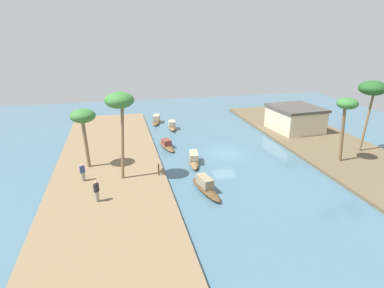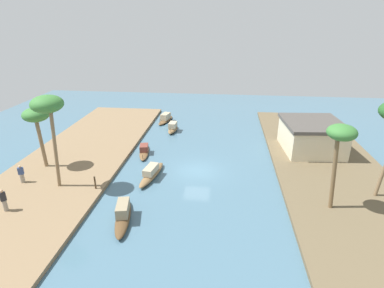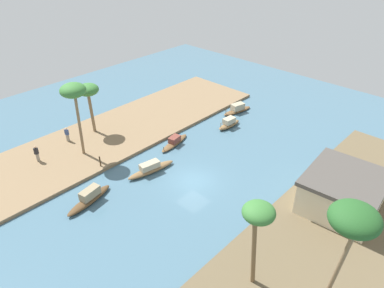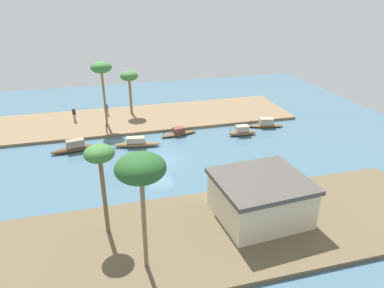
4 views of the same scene
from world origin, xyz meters
name	(u,v)px [view 2 (image 2 of 4)]	position (x,y,z in m)	size (l,w,h in m)	color
river_water	(197,171)	(0.00, 0.00, 0.00)	(64.15, 64.15, 0.00)	#476B7F
riverbank_left	(71,163)	(0.00, -12.50, 0.16)	(39.15, 10.22, 0.33)	#846B4C
riverbank_right	(334,176)	(0.00, 12.50, 0.16)	(39.15, 10.22, 0.33)	brown
sampan_with_tall_canopy	(166,119)	(-14.51, -5.75, 0.43)	(4.45, 1.94, 1.17)	brown
sampan_downstream_large	(144,151)	(-3.42, -5.98, 0.33)	(4.53, 1.71, 0.97)	brown
sampan_upstream_small	(151,173)	(1.77, -3.99, 0.42)	(5.15, 1.79, 1.13)	brown
sampan_near_left_bank	(173,128)	(-10.65, -4.08, 0.47)	(3.42, 1.17, 1.20)	brown
sampan_foreground	(123,215)	(8.29, -4.54, 0.47)	(4.92, 1.90, 1.30)	brown
person_on_near_bank	(22,175)	(4.41, -14.68, 1.04)	(0.44, 0.47, 1.61)	gray
person_by_mooring	(4,201)	(8.52, -13.32, 1.14)	(0.45, 0.45, 1.76)	gray
mooring_post	(95,183)	(4.75, -8.02, 0.87)	(0.14, 0.14, 1.09)	#4C3823
palm_tree_left_near	(36,117)	(1.18, -14.45, 5.24)	(2.35, 2.35, 5.76)	#7F6647
palm_tree_left_far	(48,107)	(4.62, -11.06, 7.20)	(2.46, 2.46, 7.77)	#7F6647
palm_tree_right_short	(341,137)	(5.51, 10.36, 5.97)	(2.01, 2.01, 6.51)	brown
riverside_building	(312,136)	(-5.49, 11.64, 1.94)	(6.92, 6.39, 3.19)	beige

